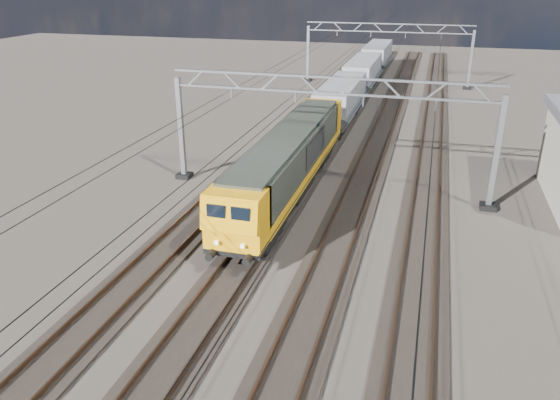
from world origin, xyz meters
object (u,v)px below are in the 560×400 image
(hopper_wagon_third, at_px, (377,55))
(catenary_gantry_far, at_px, (387,52))
(catenary_gantry_mid, at_px, (327,131))
(hopper_wagon_mid, at_px, (363,73))
(locomotive, at_px, (290,159))
(hopper_wagon_lead, at_px, (341,99))

(hopper_wagon_third, bearing_deg, catenary_gantry_far, -77.40)
(catenary_gantry_far, xyz_separation_m, hopper_wagon_third, (-2.00, 8.95, -1.67))
(catenary_gantry_mid, height_order, hopper_wagon_mid, catenary_gantry_mid)
(locomotive, distance_m, hopper_wagon_mid, 31.90)
(hopper_wagon_lead, bearing_deg, catenary_gantry_mid, -83.11)
(catenary_gantry_far, distance_m, locomotive, 37.24)
(locomotive, height_order, hopper_wagon_third, locomotive)
(catenary_gantry_mid, bearing_deg, hopper_wagon_third, 92.55)
(hopper_wagon_lead, bearing_deg, hopper_wagon_mid, 90.00)
(catenary_gantry_mid, bearing_deg, hopper_wagon_lead, 96.89)
(locomotive, bearing_deg, hopper_wagon_lead, 90.00)
(hopper_wagon_lead, xyz_separation_m, hopper_wagon_third, (0.00, 28.40, 0.00))
(hopper_wagon_lead, distance_m, hopper_wagon_third, 28.40)
(locomotive, bearing_deg, hopper_wagon_mid, 90.00)
(catenary_gantry_mid, xyz_separation_m, hopper_wagon_lead, (-2.00, 16.55, -1.67))
(catenary_gantry_mid, bearing_deg, hopper_wagon_mid, 93.72)
(catenary_gantry_far, bearing_deg, hopper_wagon_lead, -95.87)
(locomotive, distance_m, hopper_wagon_third, 46.10)
(catenary_gantry_far, height_order, hopper_wagon_lead, catenary_gantry_far)
(catenary_gantry_far, xyz_separation_m, hopper_wagon_mid, (-2.00, -5.25, -1.67))
(catenary_gantry_mid, xyz_separation_m, hopper_wagon_third, (-2.00, 44.95, -1.67))
(locomotive, relative_size, hopper_wagon_lead, 1.62)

